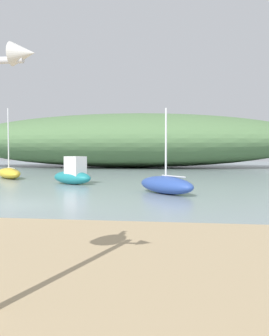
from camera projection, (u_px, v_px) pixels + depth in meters
ground_plane at (10, 205)px, 13.02m from camera, size 120.00×120.00×0.00m
distant_hill at (128, 141)px, 44.33m from camera, size 40.96×14.92×6.10m
sailboat_outer_mooring at (166, 185)px, 16.45m from camera, size 3.05×3.30×3.65m
sailboat_west_reach at (9, 173)px, 25.84m from camera, size 3.50×3.96×4.69m
motorboat_near_shore at (73, 174)px, 21.18m from camera, size 2.87×2.26×1.54m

